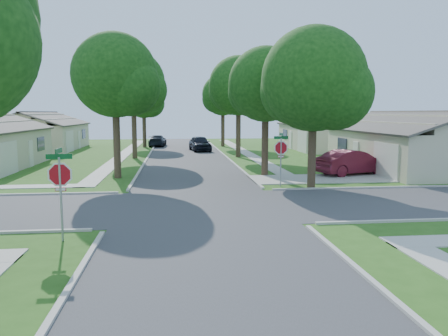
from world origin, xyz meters
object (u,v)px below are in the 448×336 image
tree_e_near (266,88)px  house_ne_far (327,135)px  tree_w_far (144,100)px  tree_ne_corner (315,84)px  tree_w_mid (134,85)px  stop_sign_ne (281,150)px  tree_e_far (223,97)px  car_driveway (353,162)px  house_ne_near (413,148)px  car_curb_east (200,143)px  tree_w_near (116,79)px  stop_sign_sw (60,178)px  house_nw_far (41,136)px  car_curb_west (158,141)px  tree_e_mid (239,89)px

tree_e_near → house_ne_far: tree_e_near is taller
tree_e_near → tree_w_far: tree_e_near is taller
tree_w_far → tree_ne_corner: size_ratio=0.93×
tree_w_mid → tree_ne_corner: bearing=-56.8°
tree_w_far → stop_sign_ne: bearing=-72.3°
tree_e_far → car_driveway: size_ratio=1.74×
house_ne_near → car_curb_east: 22.22m
house_ne_far → tree_w_near: bearing=-135.9°
stop_sign_sw → house_nw_far: (-11.29, 36.70, -0.51)m
stop_sign_sw → house_ne_far: bearing=58.4°
tree_e_near → car_curb_west: bearing=107.0°
house_nw_far → tree_e_mid: bearing=-27.9°
tree_w_far → tree_e_mid: bearing=-54.1°
house_nw_far → car_driveway: size_ratio=2.71×
stop_sign_ne → car_driveway: 7.18m
tree_e_near → tree_e_far: bearing=90.0°
tree_e_far → car_curb_east: tree_e_far is taller
stop_sign_sw → car_curb_west: 39.74m
tree_e_near → tree_w_mid: 15.26m
tree_e_mid → tree_ne_corner: size_ratio=1.06×
tree_e_mid → house_nw_far: tree_e_mid is taller
tree_w_near → house_nw_far: size_ratio=0.66×
stop_sign_sw → house_nw_far: house_nw_far is taller
tree_w_near → tree_e_near: bearing=-0.0°
tree_e_near → car_curb_east: bearing=99.6°
car_curb_west → tree_ne_corner: bearing=110.4°
stop_sign_sw → car_curb_east: size_ratio=0.62×
stop_sign_ne → house_ne_far: house_ne_far is taller
tree_e_near → house_nw_far: tree_e_near is taller
stop_sign_ne → car_curb_east: size_ratio=0.62×
house_ne_near → car_curb_west: 30.73m
tree_e_near → tree_w_near: size_ratio=0.92×
house_nw_far → car_curb_east: (17.54, -4.13, -0.70)m
tree_w_far → car_curb_east: 9.91m
tree_ne_corner → house_nw_far: bearing=128.8°
tree_e_near → tree_w_mid: tree_w_mid is taller
tree_ne_corner → tree_e_mid: bearing=95.4°
house_ne_far → car_driveway: (-5.45, -20.30, -0.69)m
stop_sign_ne → tree_w_mid: 19.31m
tree_e_mid → car_curb_west: tree_e_mid is taller
car_curb_west → tree_w_near: bearing=90.0°
stop_sign_sw → car_curb_east: (6.25, 32.56, -1.22)m
stop_sign_ne → tree_e_near: bearing=89.3°
tree_e_mid → car_driveway: size_ratio=1.83×
stop_sign_sw → tree_w_far: (0.05, 38.71, 3.48)m
tree_e_far → house_ne_far: tree_e_far is taller
tree_e_far → car_curb_east: bearing=-117.5°
tree_w_mid → house_nw_far: bearing=135.9°
house_ne_far → car_curb_east: (-14.44, -1.13, -0.70)m
tree_w_far → house_ne_far: size_ratio=0.59×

